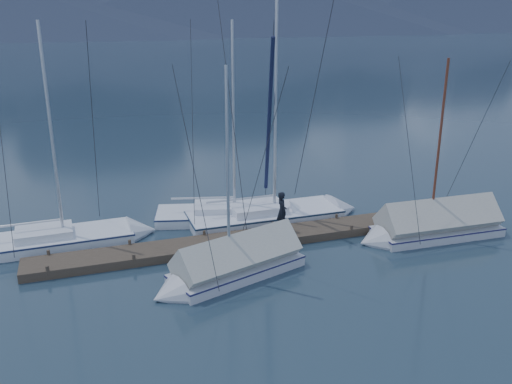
{
  "coord_description": "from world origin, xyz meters",
  "views": [
    {
      "loc": [
        -6.53,
        -17.37,
        9.0
      ],
      "look_at": [
        0.0,
        2.0,
        2.2
      ],
      "focal_mm": 38.0,
      "sensor_mm": 36.0,
      "label": 1
    }
  ],
  "objects_px": {
    "sailboat_open_left": "(77,239)",
    "sailboat_open_right": "(286,215)",
    "sailboat_open_mid": "(246,216)",
    "person": "(282,211)",
    "sailboat_covered_near": "(427,228)",
    "sailboat_covered_far": "(227,268)"
  },
  "relations": [
    {
      "from": "sailboat_covered_far",
      "to": "person",
      "type": "distance_m",
      "value": 4.36
    },
    {
      "from": "sailboat_open_left",
      "to": "sailboat_covered_far",
      "type": "height_order",
      "value": "sailboat_open_left"
    },
    {
      "from": "person",
      "to": "sailboat_covered_near",
      "type": "bearing_deg",
      "value": -107.31
    },
    {
      "from": "sailboat_covered_near",
      "to": "sailboat_covered_far",
      "type": "height_order",
      "value": "sailboat_covered_far"
    },
    {
      "from": "person",
      "to": "sailboat_open_left",
      "type": "bearing_deg",
      "value": 76.37
    },
    {
      "from": "sailboat_open_mid",
      "to": "sailboat_covered_near",
      "type": "relative_size",
      "value": 1.17
    },
    {
      "from": "sailboat_open_left",
      "to": "person",
      "type": "height_order",
      "value": "sailboat_open_left"
    },
    {
      "from": "sailboat_covered_near",
      "to": "person",
      "type": "bearing_deg",
      "value": 161.48
    },
    {
      "from": "sailboat_open_mid",
      "to": "sailboat_covered_near",
      "type": "bearing_deg",
      "value": -33.61
    },
    {
      "from": "sailboat_open_mid",
      "to": "sailboat_covered_far",
      "type": "distance_m",
      "value": 5.83
    },
    {
      "from": "sailboat_open_left",
      "to": "sailboat_open_right",
      "type": "height_order",
      "value": "sailboat_open_right"
    },
    {
      "from": "sailboat_open_mid",
      "to": "sailboat_covered_near",
      "type": "xyz_separation_m",
      "value": [
        6.6,
        -4.39,
        0.24
      ]
    },
    {
      "from": "sailboat_open_right",
      "to": "person",
      "type": "distance_m",
      "value": 2.36
    },
    {
      "from": "sailboat_open_mid",
      "to": "sailboat_open_right",
      "type": "xyz_separation_m",
      "value": [
        1.75,
        -0.52,
        0.02
      ]
    },
    {
      "from": "sailboat_open_left",
      "to": "sailboat_open_right",
      "type": "distance_m",
      "value": 9.11
    },
    {
      "from": "sailboat_covered_far",
      "to": "person",
      "type": "height_order",
      "value": "sailboat_covered_far"
    },
    {
      "from": "sailboat_covered_near",
      "to": "sailboat_open_right",
      "type": "bearing_deg",
      "value": 141.45
    },
    {
      "from": "sailboat_open_left",
      "to": "person",
      "type": "distance_m",
      "value": 8.5
    },
    {
      "from": "sailboat_open_left",
      "to": "person",
      "type": "relative_size",
      "value": 5.79
    },
    {
      "from": "sailboat_open_mid",
      "to": "sailboat_open_right",
      "type": "height_order",
      "value": "sailboat_open_right"
    },
    {
      "from": "sailboat_open_mid",
      "to": "person",
      "type": "height_order",
      "value": "sailboat_open_mid"
    },
    {
      "from": "sailboat_open_mid",
      "to": "person",
      "type": "xyz_separation_m",
      "value": [
        0.8,
        -2.45,
        1.0
      ]
    }
  ]
}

